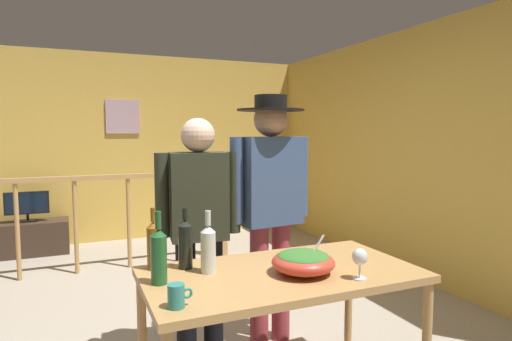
% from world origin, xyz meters
% --- Properties ---
extents(back_wall, '(5.06, 0.10, 2.53)m').
position_xyz_m(back_wall, '(0.00, 3.26, 1.27)').
color(back_wall, gold).
rests_on(back_wall, ground_plane).
extents(side_wall_right, '(0.10, 4.88, 2.53)m').
position_xyz_m(side_wall_right, '(2.53, 0.98, 1.27)').
color(side_wall_right, gold).
rests_on(side_wall_right, ground_plane).
extents(framed_picture, '(0.44, 0.03, 0.45)m').
position_xyz_m(framed_picture, '(-0.03, 3.20, 1.69)').
color(framed_picture, '#B597A5').
extents(stair_railing, '(3.31, 0.10, 1.08)m').
position_xyz_m(stair_railing, '(-0.18, 1.91, 0.67)').
color(stair_railing, '#B2844C').
rests_on(stair_railing, ground_plane).
extents(tv_console, '(0.90, 0.40, 0.40)m').
position_xyz_m(tv_console, '(-1.20, 2.91, 0.20)').
color(tv_console, '#38281E').
rests_on(tv_console, ground_plane).
extents(flat_screen_tv, '(0.48, 0.12, 0.37)m').
position_xyz_m(flat_screen_tv, '(-1.20, 2.87, 0.62)').
color(flat_screen_tv, black).
rests_on(flat_screen_tv, tv_console).
extents(serving_table, '(1.44, 0.78, 0.76)m').
position_xyz_m(serving_table, '(0.32, -0.91, 0.68)').
color(serving_table, '#B2844C').
rests_on(serving_table, ground_plane).
extents(salad_bowl, '(0.33, 0.33, 0.20)m').
position_xyz_m(salad_bowl, '(0.40, -0.99, 0.82)').
color(salad_bowl, '#CC3D2D').
rests_on(salad_bowl, serving_table).
extents(wine_glass, '(0.08, 0.08, 0.16)m').
position_xyz_m(wine_glass, '(0.62, -1.18, 0.86)').
color(wine_glass, silver).
rests_on(wine_glass, serving_table).
extents(wine_bottle_dark, '(0.08, 0.08, 0.33)m').
position_xyz_m(wine_bottle_dark, '(-0.14, -0.67, 0.90)').
color(wine_bottle_dark, black).
rests_on(wine_bottle_dark, serving_table).
extents(wine_bottle_clear, '(0.08, 0.08, 0.33)m').
position_xyz_m(wine_bottle_clear, '(-0.05, -0.79, 0.89)').
color(wine_bottle_clear, silver).
rests_on(wine_bottle_clear, serving_table).
extents(wine_bottle_amber, '(0.07, 0.07, 0.33)m').
position_xyz_m(wine_bottle_amber, '(-0.30, -0.62, 0.89)').
color(wine_bottle_amber, brown).
rests_on(wine_bottle_amber, serving_table).
extents(wine_bottle_green, '(0.08, 0.08, 0.36)m').
position_xyz_m(wine_bottle_green, '(-0.32, -0.85, 0.90)').
color(wine_bottle_green, '#1E5628').
rests_on(wine_bottle_green, serving_table).
extents(mug_teal, '(0.11, 0.07, 0.10)m').
position_xyz_m(mug_teal, '(-0.30, -1.17, 0.81)').
color(mug_teal, teal).
rests_on(mug_teal, serving_table).
extents(person_standing_left, '(0.55, 0.26, 1.58)m').
position_xyz_m(person_standing_left, '(0.06, -0.22, 0.92)').
color(person_standing_left, black).
rests_on(person_standing_left, ground_plane).
extents(person_standing_right, '(0.61, 0.46, 1.74)m').
position_xyz_m(person_standing_right, '(0.57, -0.22, 1.05)').
color(person_standing_right, '#9E3842').
rests_on(person_standing_right, ground_plane).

